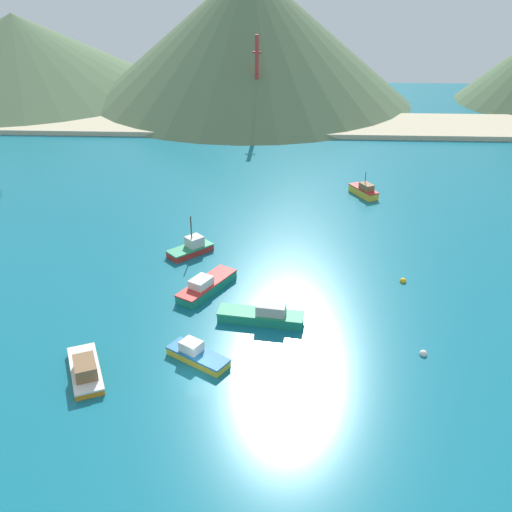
{
  "coord_description": "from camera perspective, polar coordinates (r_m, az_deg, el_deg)",
  "views": [
    {
      "loc": [
        9.13,
        -51.89,
        41.77
      ],
      "look_at": [
        5.29,
        27.25,
        0.8
      ],
      "focal_mm": 40.92,
      "sensor_mm": 36.0,
      "label": 1
    }
  ],
  "objects": [
    {
      "name": "beach_strip",
      "position": [
        163.83,
        -0.52,
        12.79
      ],
      "size": [
        247.0,
        23.72,
        1.2
      ],
      "primitive_type": "cube",
      "color": "#C6B793",
      "rests_on": "ground"
    },
    {
      "name": "buoy_0",
      "position": [
        86.35,
        14.17,
        -2.38
      ],
      "size": [
        0.92,
        0.92,
        0.92
      ],
      "color": "gold",
      "rests_on": "ground"
    },
    {
      "name": "radio_tower",
      "position": [
        159.52,
        0.08,
        16.65
      ],
      "size": [
        2.39,
        1.91,
        23.89
      ],
      "color": "#B7332D",
      "rests_on": "ground"
    },
    {
      "name": "fishing_boat_4",
      "position": [
        68.59,
        -5.83,
        -9.55
      ],
      "size": [
        7.93,
        6.38,
        2.23
      ],
      "color": "gold",
      "rests_on": "ground"
    },
    {
      "name": "buoy_1",
      "position": [
        72.1,
        16.03,
        -9.15
      ],
      "size": [
        0.89,
        0.89,
        0.89
      ],
      "color": "silver",
      "rests_on": "ground"
    },
    {
      "name": "fishing_boat_6",
      "position": [
        115.94,
        10.51,
        6.3
      ],
      "size": [
        5.4,
        7.2,
        4.88
      ],
      "color": "gold",
      "rests_on": "ground"
    },
    {
      "name": "fishing_boat_3",
      "position": [
        81.43,
        -4.9,
        -2.9
      ],
      "size": [
        7.87,
        10.58,
        2.52
      ],
      "color": "#198466",
      "rests_on": "ground"
    },
    {
      "name": "hill_west",
      "position": [
        217.64,
        -22.24,
        17.79
      ],
      "size": [
        104.54,
        104.54,
        25.43
      ],
      "color": "#56704C",
      "rests_on": "ground"
    },
    {
      "name": "fishing_boat_5",
      "position": [
        91.94,
        -6.34,
        0.79
      ],
      "size": [
        7.29,
        7.13,
        6.28
      ],
      "color": "red",
      "rests_on": "ground"
    },
    {
      "name": "ground",
      "position": [
        92.49,
        -3.19,
        0.28
      ],
      "size": [
        260.0,
        280.0,
        0.5
      ],
      "color": "#146B7F"
    },
    {
      "name": "fishing_boat_12",
      "position": [
        74.68,
        0.67,
        -5.8
      ],
      "size": [
        11.3,
        4.37,
        2.66
      ],
      "color": "#198466",
      "rests_on": "ground"
    },
    {
      "name": "hill_central",
      "position": [
        192.02,
        -0.62,
        20.88
      ],
      "size": [
        101.9,
        101.9,
        40.28
      ],
      "color": "#56704C",
      "rests_on": "ground"
    },
    {
      "name": "fishing_boat_9",
      "position": [
        68.54,
        -16.34,
        -10.59
      ],
      "size": [
        6.44,
        9.43,
        2.47
      ],
      "color": "orange",
      "rests_on": "ground"
    }
  ]
}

